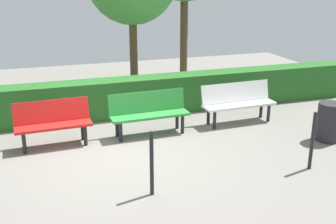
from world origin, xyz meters
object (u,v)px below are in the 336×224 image
(bench_white, at_px, (238,101))
(bench_red, at_px, (53,121))
(bench_green, at_px, (149,111))
(trash_bin, at_px, (329,122))

(bench_white, xyz_separation_m, bench_red, (3.91, 0.09, -0.00))
(bench_green, height_order, bench_red, same)
(bench_white, distance_m, bench_red, 3.91)
(bench_white, xyz_separation_m, trash_bin, (-1.21, 1.52, -0.11))
(bench_white, bearing_deg, bench_green, 0.03)
(bench_white, height_order, bench_green, bench_green)
(bench_white, bearing_deg, trash_bin, 126.33)
(bench_red, relative_size, trash_bin, 1.88)
(bench_red, bearing_deg, bench_green, 177.76)
(bench_green, height_order, trash_bin, bench_green)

